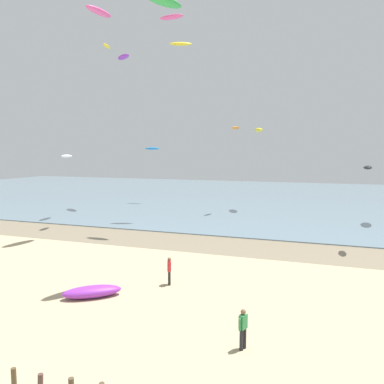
{
  "coord_description": "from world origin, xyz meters",
  "views": [
    {
      "loc": [
        10.97,
        -7.29,
        8.13
      ],
      "look_at": [
        3.72,
        12.87,
        5.94
      ],
      "focal_mm": 36.88,
      "sensor_mm": 36.0,
      "label": 1
    }
  ],
  "objects_px": {
    "person_nearest_camera": "(169,270)",
    "kite_aloft_11": "(164,1)",
    "person_mid_beach": "(243,328)",
    "kite_aloft_7": "(181,44)",
    "kite_aloft_9": "(171,17)",
    "kite_aloft_2": "(123,57)",
    "grounded_kite": "(92,292)",
    "kite_aloft_5": "(107,46)",
    "kite_aloft_8": "(259,130)",
    "kite_aloft_6": "(235,128)",
    "kite_aloft_1": "(368,168)",
    "kite_aloft_3": "(99,11)",
    "kite_aloft_12": "(67,156)",
    "kite_aloft_0": "(152,149)"
  },
  "relations": [
    {
      "from": "person_nearest_camera",
      "to": "kite_aloft_11",
      "type": "xyz_separation_m",
      "value": [
        -0.7,
        1.0,
        16.22
      ]
    },
    {
      "from": "person_mid_beach",
      "to": "kite_aloft_7",
      "type": "distance_m",
      "value": 37.2
    },
    {
      "from": "kite_aloft_9",
      "to": "kite_aloft_11",
      "type": "xyz_separation_m",
      "value": [
        5.38,
        -14.09,
        -4.01
      ]
    },
    {
      "from": "kite_aloft_2",
      "to": "person_nearest_camera",
      "type": "bearing_deg",
      "value": 162.66
    },
    {
      "from": "grounded_kite",
      "to": "kite_aloft_5",
      "type": "height_order",
      "value": "kite_aloft_5"
    },
    {
      "from": "kite_aloft_9",
      "to": "kite_aloft_8",
      "type": "bearing_deg",
      "value": -102.71
    },
    {
      "from": "kite_aloft_6",
      "to": "person_mid_beach",
      "type": "bearing_deg",
      "value": 22.0
    },
    {
      "from": "kite_aloft_6",
      "to": "kite_aloft_9",
      "type": "height_order",
      "value": "kite_aloft_9"
    },
    {
      "from": "person_nearest_camera",
      "to": "kite_aloft_7",
      "type": "bearing_deg",
      "value": 109.56
    },
    {
      "from": "kite_aloft_1",
      "to": "kite_aloft_9",
      "type": "xyz_separation_m",
      "value": [
        -17.93,
        1.77,
        14.29
      ]
    },
    {
      "from": "kite_aloft_1",
      "to": "kite_aloft_9",
      "type": "height_order",
      "value": "kite_aloft_9"
    },
    {
      "from": "kite_aloft_3",
      "to": "kite_aloft_7",
      "type": "xyz_separation_m",
      "value": [
        3.73,
        11.16,
        -0.45
      ]
    },
    {
      "from": "kite_aloft_5",
      "to": "kite_aloft_12",
      "type": "height_order",
      "value": "kite_aloft_5"
    },
    {
      "from": "grounded_kite",
      "to": "kite_aloft_5",
      "type": "relative_size",
      "value": 1.77
    },
    {
      "from": "person_mid_beach",
      "to": "grounded_kite",
      "type": "distance_m",
      "value": 9.68
    },
    {
      "from": "kite_aloft_2",
      "to": "kite_aloft_12",
      "type": "height_order",
      "value": "kite_aloft_2"
    },
    {
      "from": "kite_aloft_9",
      "to": "kite_aloft_1",
      "type": "bearing_deg",
      "value": 178.68
    },
    {
      "from": "kite_aloft_0",
      "to": "kite_aloft_3",
      "type": "height_order",
      "value": "kite_aloft_3"
    },
    {
      "from": "person_mid_beach",
      "to": "kite_aloft_6",
      "type": "relative_size",
      "value": 0.85
    },
    {
      "from": "grounded_kite",
      "to": "kite_aloft_9",
      "type": "bearing_deg",
      "value": -119.56
    },
    {
      "from": "kite_aloft_9",
      "to": "kite_aloft_12",
      "type": "height_order",
      "value": "kite_aloft_9"
    },
    {
      "from": "person_mid_beach",
      "to": "kite_aloft_8",
      "type": "distance_m",
      "value": 40.99
    },
    {
      "from": "person_mid_beach",
      "to": "kite_aloft_3",
      "type": "xyz_separation_m",
      "value": [
        -17.57,
        17.26,
        20.06
      ]
    },
    {
      "from": "person_mid_beach",
      "to": "kite_aloft_5",
      "type": "distance_m",
      "value": 35.93
    },
    {
      "from": "kite_aloft_5",
      "to": "kite_aloft_1",
      "type": "bearing_deg",
      "value": 67.37
    },
    {
      "from": "grounded_kite",
      "to": "kite_aloft_2",
      "type": "height_order",
      "value": "kite_aloft_2"
    },
    {
      "from": "person_nearest_camera",
      "to": "kite_aloft_11",
      "type": "height_order",
      "value": "kite_aloft_11"
    },
    {
      "from": "kite_aloft_2",
      "to": "kite_aloft_0",
      "type": "bearing_deg",
      "value": -66.97
    },
    {
      "from": "person_mid_beach",
      "to": "kite_aloft_12",
      "type": "distance_m",
      "value": 37.15
    },
    {
      "from": "kite_aloft_5",
      "to": "kite_aloft_8",
      "type": "relative_size",
      "value": 0.56
    },
    {
      "from": "kite_aloft_12",
      "to": "person_mid_beach",
      "type": "bearing_deg",
      "value": 34.83
    },
    {
      "from": "kite_aloft_8",
      "to": "kite_aloft_2",
      "type": "bearing_deg",
      "value": -96.98
    },
    {
      "from": "kite_aloft_5",
      "to": "kite_aloft_7",
      "type": "bearing_deg",
      "value": 114.43
    },
    {
      "from": "kite_aloft_12",
      "to": "kite_aloft_6",
      "type": "bearing_deg",
      "value": 107.26
    },
    {
      "from": "kite_aloft_0",
      "to": "kite_aloft_8",
      "type": "distance_m",
      "value": 17.28
    },
    {
      "from": "kite_aloft_11",
      "to": "kite_aloft_12",
      "type": "bearing_deg",
      "value": 74.03
    },
    {
      "from": "person_nearest_camera",
      "to": "kite_aloft_7",
      "type": "relative_size",
      "value": 0.67
    },
    {
      "from": "kite_aloft_0",
      "to": "kite_aloft_3",
      "type": "distance_m",
      "value": 27.39
    },
    {
      "from": "grounded_kite",
      "to": "kite_aloft_9",
      "type": "distance_m",
      "value": 27.99
    },
    {
      "from": "person_mid_beach",
      "to": "kite_aloft_6",
      "type": "height_order",
      "value": "kite_aloft_6"
    },
    {
      "from": "kite_aloft_1",
      "to": "kite_aloft_2",
      "type": "height_order",
      "value": "kite_aloft_2"
    },
    {
      "from": "kite_aloft_3",
      "to": "kite_aloft_8",
      "type": "height_order",
      "value": "kite_aloft_3"
    },
    {
      "from": "person_mid_beach",
      "to": "kite_aloft_8",
      "type": "bearing_deg",
      "value": 99.58
    },
    {
      "from": "kite_aloft_8",
      "to": "kite_aloft_11",
      "type": "height_order",
      "value": "kite_aloft_11"
    },
    {
      "from": "kite_aloft_6",
      "to": "kite_aloft_7",
      "type": "relative_size",
      "value": 0.78
    },
    {
      "from": "kite_aloft_2",
      "to": "kite_aloft_8",
      "type": "bearing_deg",
      "value": -129.21
    },
    {
      "from": "kite_aloft_1",
      "to": "kite_aloft_12",
      "type": "bearing_deg",
      "value": -99.32
    },
    {
      "from": "kite_aloft_9",
      "to": "kite_aloft_2",
      "type": "bearing_deg",
      "value": -42.17
    },
    {
      "from": "kite_aloft_0",
      "to": "kite_aloft_8",
      "type": "relative_size",
      "value": 0.7
    },
    {
      "from": "kite_aloft_2",
      "to": "kite_aloft_12",
      "type": "xyz_separation_m",
      "value": [
        -1.9,
        -10.81,
        -13.87
      ]
    }
  ]
}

